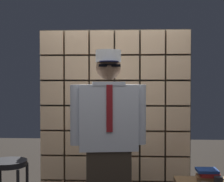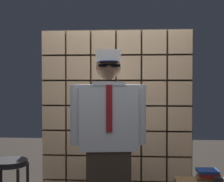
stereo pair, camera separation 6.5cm
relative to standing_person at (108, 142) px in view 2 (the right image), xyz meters
The scene contains 4 objects.
glass_block_wall 0.96m from the standing_person, 88.93° to the left, with size 1.87×0.10×2.17m.
standing_person is the anchor object (origin of this frame).
bar_stool 0.99m from the standing_person, behind, with size 0.34×0.34×0.79m.
book_stack 1.00m from the standing_person, ahead, with size 0.23×0.19×0.13m.
Camera 2 is at (0.24, -2.79, 1.51)m, focal length 53.52 mm.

